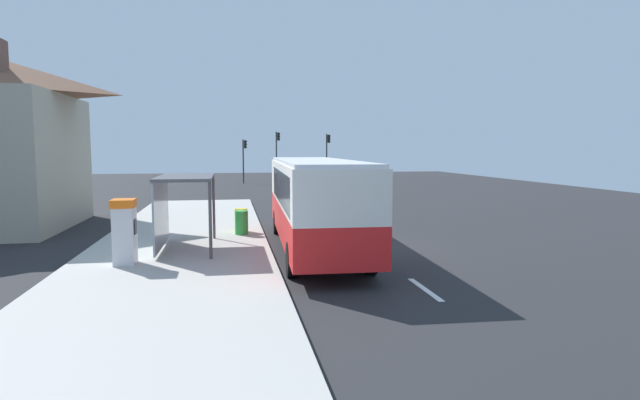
% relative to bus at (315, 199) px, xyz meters
% --- Properties ---
extents(ground_plane, '(56.00, 92.00, 0.04)m').
position_rel_bus_xyz_m(ground_plane, '(1.71, 14.43, -1.86)').
color(ground_plane, '#262628').
extents(sidewalk_platform, '(6.20, 30.00, 0.18)m').
position_rel_bus_xyz_m(sidewalk_platform, '(-4.69, 2.43, -1.75)').
color(sidewalk_platform, '#ADAAA3').
rests_on(sidewalk_platform, ground).
extents(lane_stripe_seg_0, '(0.16, 2.20, 0.01)m').
position_rel_bus_xyz_m(lane_stripe_seg_0, '(1.96, -5.57, -1.84)').
color(lane_stripe_seg_0, silver).
rests_on(lane_stripe_seg_0, ground).
extents(lane_stripe_seg_1, '(0.16, 2.20, 0.01)m').
position_rel_bus_xyz_m(lane_stripe_seg_1, '(1.96, -0.57, -1.84)').
color(lane_stripe_seg_1, silver).
rests_on(lane_stripe_seg_1, ground).
extents(lane_stripe_seg_2, '(0.16, 2.20, 0.01)m').
position_rel_bus_xyz_m(lane_stripe_seg_2, '(1.96, 4.43, -1.84)').
color(lane_stripe_seg_2, silver).
rests_on(lane_stripe_seg_2, ground).
extents(lane_stripe_seg_3, '(0.16, 2.20, 0.01)m').
position_rel_bus_xyz_m(lane_stripe_seg_3, '(1.96, 9.43, -1.84)').
color(lane_stripe_seg_3, silver).
rests_on(lane_stripe_seg_3, ground).
extents(lane_stripe_seg_4, '(0.16, 2.20, 0.01)m').
position_rel_bus_xyz_m(lane_stripe_seg_4, '(1.96, 14.43, -1.84)').
color(lane_stripe_seg_4, silver).
rests_on(lane_stripe_seg_4, ground).
extents(lane_stripe_seg_5, '(0.16, 2.20, 0.01)m').
position_rel_bus_xyz_m(lane_stripe_seg_5, '(1.96, 19.43, -1.84)').
color(lane_stripe_seg_5, silver).
rests_on(lane_stripe_seg_5, ground).
extents(lane_stripe_seg_6, '(0.16, 2.20, 0.01)m').
position_rel_bus_xyz_m(lane_stripe_seg_6, '(1.96, 24.43, -1.84)').
color(lane_stripe_seg_6, silver).
rests_on(lane_stripe_seg_6, ground).
extents(lane_stripe_seg_7, '(0.16, 2.20, 0.01)m').
position_rel_bus_xyz_m(lane_stripe_seg_7, '(1.96, 29.43, -1.84)').
color(lane_stripe_seg_7, silver).
rests_on(lane_stripe_seg_7, ground).
extents(bus, '(2.89, 11.09, 3.21)m').
position_rel_bus_xyz_m(bus, '(0.00, 0.00, 0.00)').
color(bus, red).
rests_on(bus, ground).
extents(white_van, '(2.09, 5.23, 2.30)m').
position_rel_bus_xyz_m(white_van, '(3.91, 22.72, -0.50)').
color(white_van, silver).
rests_on(white_van, ground).
extents(sedan_near, '(1.89, 4.43, 1.52)m').
position_rel_bus_xyz_m(sedan_near, '(4.01, 39.69, -1.05)').
color(sedan_near, navy).
rests_on(sedan_near, ground).
extents(ticket_machine, '(0.66, 0.76, 1.94)m').
position_rel_bus_xyz_m(ticket_machine, '(-6.01, -2.01, -0.67)').
color(ticket_machine, silver).
rests_on(ticket_machine, sidewalk_platform).
extents(recycling_bin_green, '(0.52, 0.52, 0.95)m').
position_rel_bus_xyz_m(recycling_bin_green, '(-2.49, 2.91, -1.19)').
color(recycling_bin_green, green).
rests_on(recycling_bin_green, sidewalk_platform).
extents(recycling_bin_yellow, '(0.52, 0.52, 0.95)m').
position_rel_bus_xyz_m(recycling_bin_yellow, '(-2.49, 3.61, -1.19)').
color(recycling_bin_yellow, yellow).
rests_on(recycling_bin_yellow, sidewalk_platform).
extents(traffic_light_near_side, '(0.49, 0.28, 5.10)m').
position_rel_bus_xyz_m(traffic_light_near_side, '(7.21, 35.80, 1.54)').
color(traffic_light_near_side, '#2D2D2D').
rests_on(traffic_light_near_side, ground).
extents(traffic_light_far_side, '(0.49, 0.28, 4.52)m').
position_rel_bus_xyz_m(traffic_light_far_side, '(-1.38, 36.60, 1.19)').
color(traffic_light_far_side, '#2D2D2D').
rests_on(traffic_light_far_side, ground).
extents(traffic_light_median, '(0.49, 0.28, 5.35)m').
position_rel_bus_xyz_m(traffic_light_median, '(2.11, 37.40, 1.70)').
color(traffic_light_median, '#2D2D2D').
rests_on(traffic_light_median, ground).
extents(bus_shelter, '(1.80, 4.00, 2.50)m').
position_rel_bus_xyz_m(bus_shelter, '(-4.70, 0.23, 0.25)').
color(bus_shelter, '#4C4C51').
rests_on(bus_shelter, sidewalk_platform).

